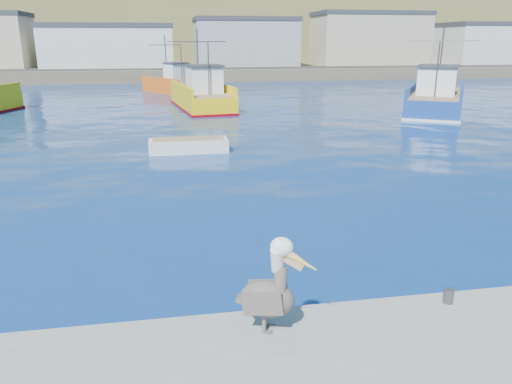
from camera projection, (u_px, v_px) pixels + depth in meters
The scene contains 9 objects.
ground at pixel (265, 264), 12.69m from camera, with size 260.00×260.00×0.00m, color navy.
dock_bollards at pixel (332, 307), 9.40m from camera, with size 36.20×0.20×0.30m.
far_shore at pixel (172, 24), 112.87m from camera, with size 200.00×81.00×24.00m.
trawler_yellow_b at pixel (202, 96), 41.14m from camera, with size 5.05×10.78×6.40m.
trawler_blue at pixel (436, 99), 38.87m from camera, with size 9.24×11.51×6.50m.
boat_orange at pixel (172, 84), 53.32m from camera, with size 6.20×7.67×5.95m.
skiff_mid at pixel (189, 147), 25.33m from camera, with size 3.96×1.40×0.86m.
skiff_far at pixel (426, 96), 47.39m from camera, with size 4.33×4.27×0.98m.
pelican at pixel (270, 291), 8.71m from camera, with size 1.42×0.92×1.79m.
Camera 1 is at (-2.27, -11.37, 5.47)m, focal length 35.00 mm.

